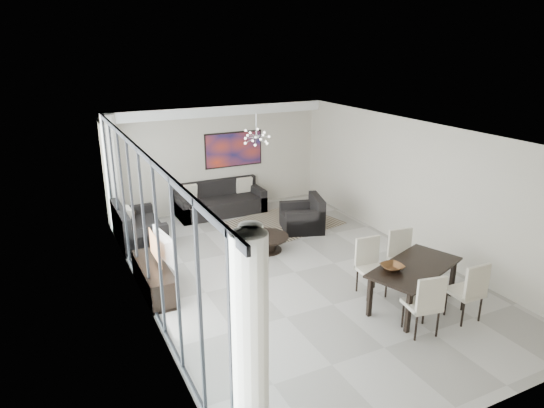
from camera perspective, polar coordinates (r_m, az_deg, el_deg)
room_shell at (r=9.71m, az=5.20°, el=0.23°), size 6.00×9.00×2.90m
window_wall at (r=8.54m, az=-14.21°, el=-2.77°), size 0.37×8.95×2.90m
soffit at (r=13.02m, az=-6.45°, el=10.87°), size 5.98×0.40×0.26m
painting at (r=13.55m, az=-4.53°, el=6.42°), size 1.68×0.04×0.98m
chandelier at (r=11.55m, az=-1.86°, el=7.89°), size 0.66×0.66×0.71m
rug at (r=12.61m, az=1.25°, el=-2.27°), size 3.02×2.54×0.01m
coffee_table at (r=10.94m, az=-0.68°, el=-4.52°), size 1.01×1.01×0.35m
bowl_coffee at (r=10.89m, az=-1.13°, el=-3.54°), size 0.26×0.26×0.08m
sofa_main at (r=13.34m, az=-6.14°, el=0.12°), size 2.38×0.97×0.86m
loveseat at (r=11.81m, az=-15.59°, el=-2.94°), size 0.98×1.75×0.87m
armchair at (r=12.14m, az=3.71°, el=-1.70°), size 1.21×1.24×0.85m
side_table at (r=12.29m, az=-16.60°, el=-1.69°), size 0.43×0.43×0.59m
tv_console at (r=9.47m, az=-13.71°, el=-8.49°), size 0.49×1.73×0.54m
television at (r=9.32m, az=-13.11°, el=-5.06°), size 0.26×1.02×0.58m
dining_table at (r=8.91m, az=16.41°, el=-7.53°), size 2.06×1.51×0.77m
dining_chair_sw at (r=8.13m, az=17.67°, el=-10.83°), size 0.58×0.58×1.08m
dining_chair_se at (r=8.76m, az=22.31°, el=-9.15°), size 0.51×0.51×1.08m
dining_chair_nw at (r=9.21m, az=11.43°, el=-6.68°), size 0.54×0.54×1.07m
dining_chair_ne at (r=9.70m, az=15.06°, el=-5.61°), size 0.57×0.57×1.08m
bowl_dining at (r=8.62m, az=13.95°, el=-7.24°), size 0.38×0.38×0.09m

